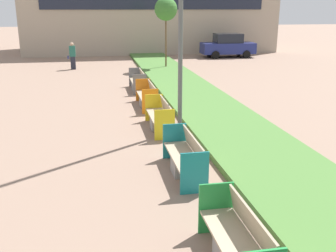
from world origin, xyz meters
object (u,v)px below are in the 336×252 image
object	(u,v)px
bench_yellow_frame	(160,118)
bench_teal_frame	(185,159)
bench_grey_frame	(138,83)
bench_orange_frame	(147,98)
sapling_tree_far	(166,9)
bench_green_frame	(237,245)
parked_car_distant	(228,46)
pedestrian_walking	(73,56)

from	to	relation	value
bench_yellow_frame	bench_teal_frame	bearing A→B (deg)	-90.00
bench_teal_frame	bench_grey_frame	xyz separation A→B (m)	(-0.00, 10.13, -0.00)
bench_teal_frame	bench_orange_frame	world-z (taller)	same
bench_teal_frame	sapling_tree_far	xyz separation A→B (m)	(2.51, 16.52, 3.34)
bench_green_frame	parked_car_distant	xyz separation A→B (m)	(8.50, 25.50, 0.55)
pedestrian_walking	bench_teal_frame	bearing A→B (deg)	-79.05
bench_green_frame	pedestrian_walking	distance (m)	21.39
pedestrian_walking	parked_car_distant	world-z (taller)	parked_car_distant
bench_teal_frame	sapling_tree_far	bearing A→B (deg)	81.36
bench_orange_frame	bench_grey_frame	size ratio (longest dim) A/B	1.07
pedestrian_walking	bench_grey_frame	bearing A→B (deg)	-65.40
bench_teal_frame	sapling_tree_far	world-z (taller)	sapling_tree_far
pedestrian_walking	sapling_tree_far	bearing A→B (deg)	-9.75
bench_yellow_frame	parked_car_distant	bearing A→B (deg)	65.05
bench_green_frame	pedestrian_walking	bearing A→B (deg)	99.12
bench_green_frame	sapling_tree_far	world-z (taller)	sapling_tree_far
bench_orange_frame	bench_green_frame	bearing A→B (deg)	-90.02
sapling_tree_far	parked_car_distant	xyz separation A→B (m)	(5.99, 5.41, -2.80)
bench_green_frame	bench_teal_frame	distance (m)	3.58
bench_orange_frame	parked_car_distant	distance (m)	17.37
bench_teal_frame	pedestrian_walking	size ratio (longest dim) A/B	1.28
bench_grey_frame	pedestrian_walking	size ratio (longest dim) A/B	1.23
bench_green_frame	bench_orange_frame	size ratio (longest dim) A/B	0.89
bench_orange_frame	pedestrian_walking	world-z (taller)	pedestrian_walking
bench_green_frame	bench_yellow_frame	xyz separation A→B (m)	(0.00, 7.23, 0.01)
bench_orange_frame	parked_car_distant	xyz separation A→B (m)	(8.50, 15.14, 0.54)
bench_yellow_frame	bench_grey_frame	xyz separation A→B (m)	(-0.00, 6.47, -0.00)
bench_grey_frame	parked_car_distant	size ratio (longest dim) A/B	0.50
bench_orange_frame	pedestrian_walking	xyz separation A→B (m)	(-3.39, 10.74, 0.50)
parked_car_distant	bench_orange_frame	bearing A→B (deg)	-117.89
bench_yellow_frame	bench_grey_frame	bearing A→B (deg)	90.01
bench_teal_frame	sapling_tree_far	distance (m)	17.04
bench_yellow_frame	bench_grey_frame	size ratio (longest dim) A/B	1.05
parked_car_distant	pedestrian_walking	bearing A→B (deg)	-158.30
pedestrian_walking	parked_car_distant	bearing A→B (deg)	20.27
bench_green_frame	sapling_tree_far	distance (m)	20.53
bench_grey_frame	parked_car_distant	bearing A→B (deg)	54.23
bench_green_frame	bench_orange_frame	bearing A→B (deg)	89.98
pedestrian_walking	bench_orange_frame	bearing A→B (deg)	-72.47
bench_orange_frame	bench_grey_frame	bearing A→B (deg)	90.03
bench_teal_frame	parked_car_distant	xyz separation A→B (m)	(8.50, 21.93, 0.54)
bench_grey_frame	parked_car_distant	world-z (taller)	parked_car_distant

